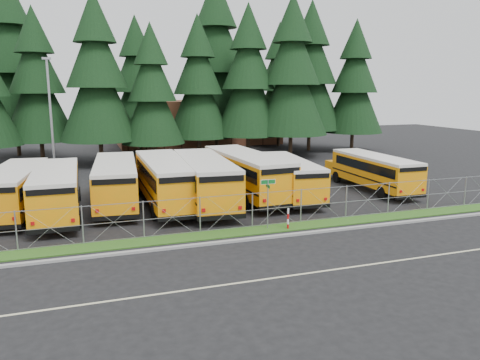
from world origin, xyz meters
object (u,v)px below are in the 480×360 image
object	(u,v)px
bus_6	(287,178)
bus_2	(116,183)
bus_0	(17,191)
bus_east	(372,172)
bus_3	(165,182)
bus_5	(244,175)
light_standard	(51,115)
street_sign	(268,193)
bus_1	(57,192)
bus_4	(203,181)
striped_bollard	(288,219)

from	to	relation	value
bus_6	bus_2	bearing A→B (deg)	179.10
bus_0	bus_east	world-z (taller)	bus_0
bus_3	bus_0	bearing A→B (deg)	174.65
bus_3	bus_5	bearing A→B (deg)	5.21
bus_0	light_standard	size ratio (longest dim) A/B	1.08
street_sign	bus_1	bearing A→B (deg)	148.30
bus_3	bus_east	world-z (taller)	bus_3
bus_1	street_sign	size ratio (longest dim) A/B	3.98
bus_4	street_sign	world-z (taller)	bus_4
bus_6	bus_5	bearing A→B (deg)	167.25
bus_0	street_sign	size ratio (longest dim) A/B	3.90
bus_0	bus_east	xyz separation A→B (m)	(24.87, -1.25, -0.08)
street_sign	light_standard	size ratio (longest dim) A/B	0.28
street_sign	bus_3	bearing A→B (deg)	120.91
bus_4	bus_east	world-z (taller)	bus_4
bus_2	bus_5	world-z (taller)	bus_5
bus_0	light_standard	distance (m)	11.51
bus_3	striped_bollard	bearing A→B (deg)	-54.54
striped_bollard	light_standard	xyz separation A→B (m)	(-12.75, 19.21, 4.90)
bus_5	bus_4	bearing A→B (deg)	-164.19
bus_3	bus_1	bearing A→B (deg)	-175.86
bus_5	striped_bollard	distance (m)	8.25
bus_3	striped_bollard	world-z (taller)	bus_3
bus_1	bus_east	xyz separation A→B (m)	(22.50, 0.10, -0.11)
bus_3	bus_4	world-z (taller)	bus_4
bus_6	bus_east	xyz separation A→B (m)	(7.15, 0.16, -0.03)
bus_2	striped_bollard	world-z (taller)	bus_2
bus_1	bus_4	distance (m)	9.17
street_sign	striped_bollard	distance (m)	1.82
bus_4	striped_bollard	bearing A→B (deg)	-63.11
bus_2	bus_3	world-z (taller)	bus_3
bus_4	street_sign	bearing A→B (deg)	-69.90
bus_5	striped_bollard	size ratio (longest dim) A/B	10.22
street_sign	bus_2	bearing A→B (deg)	131.98
bus_2	striped_bollard	bearing A→B (deg)	-40.72
bus_1	bus_3	size ratio (longest dim) A/B	0.93
bus_4	light_standard	size ratio (longest dim) A/B	1.20
bus_0	bus_3	distance (m)	9.12
bus_east	bus_2	bearing A→B (deg)	176.78
bus_3	bus_6	world-z (taller)	bus_3
bus_4	striped_bollard	xyz separation A→B (m)	(2.97, -7.04, -0.99)
bus_6	street_sign	distance (m)	8.04
bus_2	light_standard	distance (m)	12.02
bus_1	bus_2	world-z (taller)	bus_2
bus_6	bus_east	distance (m)	7.16
bus_east	street_sign	bearing A→B (deg)	-147.84
bus_4	bus_6	xyz separation A→B (m)	(6.18, 0.13, -0.21)
bus_6	bus_0	bearing A→B (deg)	-178.10
bus_0	light_standard	world-z (taller)	light_standard
bus_0	bus_6	size ratio (longest dim) A/B	1.04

